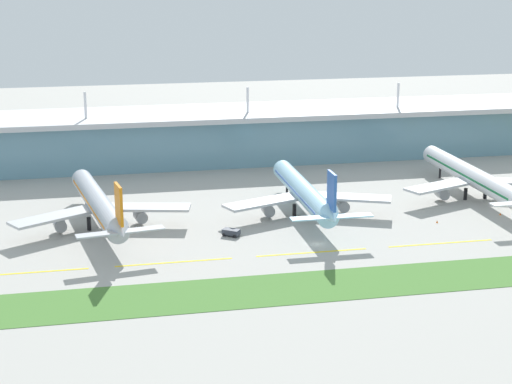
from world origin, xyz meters
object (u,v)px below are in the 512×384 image
object	(u,v)px
airliner_far_middle	(474,177)
safety_cone_nose_front	(500,214)
pushback_tug	(231,232)
airliner_near_middle	(99,204)
airliner_center	(304,192)
safety_cone_left_wingtip	(437,222)

from	to	relation	value
airliner_far_middle	safety_cone_nose_front	xyz separation A→B (m)	(-0.46, -18.20, -6.11)
airliner_far_middle	pushback_tug	size ratio (longest dim) A/B	14.42
airliner_near_middle	pushback_tug	world-z (taller)	airliner_near_middle
safety_cone_nose_front	airliner_far_middle	bearing A→B (deg)	88.54
airliner_center	safety_cone_left_wingtip	xyz separation A→B (m)	(33.78, -15.15, -6.10)
airliner_near_middle	airliner_center	xyz separation A→B (m)	(57.07, 0.42, -0.00)
airliner_near_middle	safety_cone_nose_front	xyz separation A→B (m)	(111.38, -11.60, -6.10)
safety_cone_left_wingtip	safety_cone_nose_front	bearing A→B (deg)	8.65
airliner_near_middle	pushback_tug	size ratio (longest dim) A/B	13.11
airliner_center	pushback_tug	bearing A→B (deg)	-147.93
airliner_near_middle	pushback_tug	distance (m)	36.77
safety_cone_left_wingtip	safety_cone_nose_front	world-z (taller)	same
airliner_far_middle	safety_cone_nose_front	size ratio (longest dim) A/B	102.40
airliner_far_middle	safety_cone_left_wingtip	world-z (taller)	airliner_far_middle
airliner_near_middle	safety_cone_nose_front	bearing A→B (deg)	-5.95
airliner_center	safety_cone_left_wingtip	size ratio (longest dim) A/B	89.76
airliner_near_middle	safety_cone_nose_front	size ratio (longest dim) A/B	93.11
airliner_near_middle	airliner_far_middle	size ratio (longest dim) A/B	0.91
airliner_center	airliner_far_middle	world-z (taller)	same
airliner_center	airliner_far_middle	distance (m)	55.12
pushback_tug	safety_cone_left_wingtip	world-z (taller)	pushback_tug
pushback_tug	safety_cone_nose_front	size ratio (longest dim) A/B	7.10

